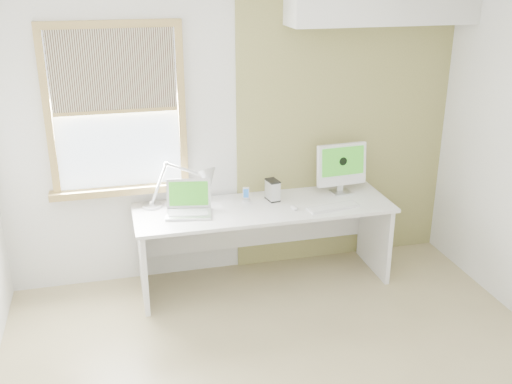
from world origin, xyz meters
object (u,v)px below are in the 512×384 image
object	(u,v)px
desk	(262,224)
desk_lamp	(197,182)
laptop	(189,205)
external_drive	(273,190)
imac	(342,166)

from	to	relation	value
desk	desk_lamp	world-z (taller)	desk_lamp
desk	laptop	size ratio (longest dim) A/B	5.29
desk_lamp	external_drive	bearing A→B (deg)	-5.08
laptop	imac	distance (m)	1.41
desk_lamp	imac	size ratio (longest dim) A/B	1.49
desk_lamp	laptop	world-z (taller)	desk_lamp
laptop	desk_lamp	bearing A→B (deg)	55.77
desk_lamp	imac	world-z (taller)	imac
desk	external_drive	distance (m)	0.31
laptop	imac	bearing A→B (deg)	5.17
desk_lamp	desk	bearing A→B (deg)	-12.55
laptop	imac	world-z (taller)	imac
desk	imac	size ratio (longest dim) A/B	4.74
desk	desk_lamp	xyz separation A→B (m)	(-0.54, 0.12, 0.40)
desk_lamp	external_drive	distance (m)	0.66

